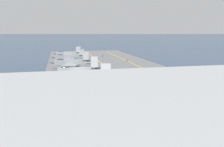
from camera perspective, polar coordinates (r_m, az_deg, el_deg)
ground_plane at (r=76.93m, az=1.64°, el=-0.89°), size 2000.00×2000.00×0.00m
carrier_deck at (r=76.89m, az=1.65°, el=-0.74°), size 197.64×47.55×0.40m
deck_stripe_foul_line at (r=81.06m, az=10.64°, el=-0.20°), size 177.87×2.01×0.01m
deck_stripe_centerline at (r=76.86m, az=1.65°, el=-0.59°), size 177.87×0.36×0.01m
deck_stripe_edge_line at (r=74.73m, az=-8.11°, el=-1.01°), size 177.77×6.86×0.01m
parked_jet_second at (r=40.34m, az=-3.88°, el=-6.74°), size 14.27×15.34×6.49m
parked_jet_third at (r=57.79m, az=-7.20°, el=-1.63°), size 14.22×17.35×6.68m
parked_jet_fourth at (r=75.31m, az=-8.19°, el=0.88°), size 13.98×15.65×6.42m
parked_jet_fifth at (r=91.94m, az=-9.75°, el=2.72°), size 14.01×16.36×6.58m
parked_jet_sixth at (r=111.74m, az=-10.21°, el=3.95°), size 13.46×16.77×5.96m
parked_jet_seventh at (r=127.79m, az=-10.42°, el=4.73°), size 12.82×16.27×6.17m
crew_white_vest at (r=69.23m, az=-1.00°, el=-1.02°), size 0.41×0.46×1.72m
crew_brown_vest at (r=129.28m, az=-2.28°, el=4.29°), size 0.42×0.46×1.80m
crew_purple_vest at (r=115.77m, az=-5.15°, el=3.56°), size 0.44×0.36×1.83m
crew_blue_vest at (r=64.81m, az=3.34°, el=-1.79°), size 0.33×0.43×1.77m
crew_red_vest at (r=110.88m, az=3.65°, el=3.24°), size 0.46×0.40×1.69m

